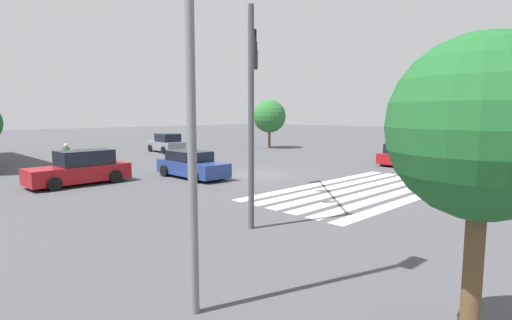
# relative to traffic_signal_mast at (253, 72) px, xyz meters

# --- Properties ---
(ground_plane) EXTENTS (154.27, 154.27, 0.00)m
(ground_plane) POSITION_rel_traffic_signal_mast_xyz_m (6.10, 6.10, -4.97)
(ground_plane) COLOR #47474C
(crosswalk_markings) EXTENTS (11.26, 5.35, 0.01)m
(crosswalk_markings) POSITION_rel_traffic_signal_mast_xyz_m (6.10, -0.92, -4.97)
(crosswalk_markings) COLOR silver
(crosswalk_markings) RESTS_ON ground_plane
(traffic_signal_mast) EXTENTS (5.13, 5.13, 6.67)m
(traffic_signal_mast) POSITION_rel_traffic_signal_mast_xyz_m (0.00, 0.00, 0.00)
(traffic_signal_mast) COLOR #47474C
(traffic_signal_mast) RESTS_ON ground_plane
(car_0) EXTENTS (1.99, 4.63, 1.46)m
(car_0) POSITION_rel_traffic_signal_mast_xyz_m (2.62, 7.60, -4.27)
(car_0) COLOR navy
(car_0) RESTS_ON ground_plane
(car_1) EXTENTS (4.58, 2.26, 1.49)m
(car_1) POSITION_rel_traffic_signal_mast_xyz_m (16.21, 1.86, -4.26)
(car_1) COLOR maroon
(car_1) RESTS_ON ground_plane
(car_4) EXTENTS (4.85, 2.12, 1.69)m
(car_4) POSITION_rel_traffic_signal_mast_xyz_m (-2.55, 9.71, -4.19)
(car_4) COLOR maroon
(car_4) RESTS_ON ground_plane
(car_5) EXTENTS (2.27, 4.33, 1.69)m
(car_5) POSITION_rel_traffic_signal_mast_xyz_m (9.32, 21.03, -4.20)
(car_5) COLOR gray
(car_5) RESTS_ON ground_plane
(pedestrian) EXTENTS (0.41, 0.41, 1.74)m
(pedestrian) POSITION_rel_traffic_signal_mast_xyz_m (-1.61, 14.34, -3.99)
(pedestrian) COLOR #38383D
(pedestrian) RESTS_ON ground_plane
(tree_corner_a) EXTENTS (2.48, 2.48, 4.60)m
(tree_corner_a) POSITION_rel_traffic_signal_mast_xyz_m (-4.16, -8.72, -1.63)
(tree_corner_a) COLOR brown
(tree_corner_a) RESTS_ON ground_plane
(tree_corner_c) EXTENTS (3.27, 3.27, 4.83)m
(tree_corner_c) POSITION_rel_traffic_signal_mast_xyz_m (19.04, 17.45, -1.78)
(tree_corner_c) COLOR brown
(tree_corner_c) RESTS_ON ground_plane
(fire_hydrant) EXTENTS (0.22, 0.22, 0.86)m
(fire_hydrant) POSITION_rel_traffic_signal_mast_xyz_m (13.30, -2.22, -4.54)
(fire_hydrant) COLOR red
(fire_hydrant) RESTS_ON ground_plane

